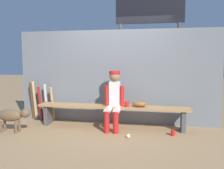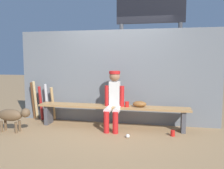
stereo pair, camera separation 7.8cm
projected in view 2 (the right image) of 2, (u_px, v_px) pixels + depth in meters
name	position (u px, v px, depth m)	size (l,w,h in m)	color
ground_plane	(112.00, 127.00, 4.99)	(30.00, 30.00, 0.00)	#9E7A51
chainlink_fence	(115.00, 77.00, 5.26)	(4.50, 0.03, 2.08)	slate
dugout_bench	(112.00, 110.00, 4.95)	(3.19, 0.36, 0.47)	#AD7F4C
player_seated	(114.00, 98.00, 4.81)	(0.41, 0.55, 1.20)	silver
baseball_glove	(140.00, 104.00, 4.82)	(0.28, 0.20, 0.12)	brown
bat_wood_tan	(53.00, 104.00, 5.50)	(0.06, 0.06, 0.81)	tan
bat_aluminum_silver	(47.00, 102.00, 5.50)	(0.06, 0.06, 0.87)	#B7B7BC
bat_aluminum_red	(41.00, 103.00, 5.52)	(0.06, 0.06, 0.82)	#B22323
bat_wood_natural	(35.00, 100.00, 5.61)	(0.06, 0.06, 0.93)	tan
bat_wood_dark	(33.00, 101.00, 5.64)	(0.06, 0.06, 0.90)	brown
baseball	(128.00, 136.00, 4.32)	(0.07, 0.07, 0.07)	white
cup_on_ground	(173.00, 133.00, 4.42)	(0.08, 0.08, 0.11)	red
cup_on_bench	(127.00, 104.00, 4.82)	(0.08, 0.08, 0.11)	red
scoreboard	(153.00, 22.00, 5.81)	(1.95, 0.27, 3.42)	#3F3F42
dog	(13.00, 115.00, 4.65)	(0.84, 0.20, 0.49)	brown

